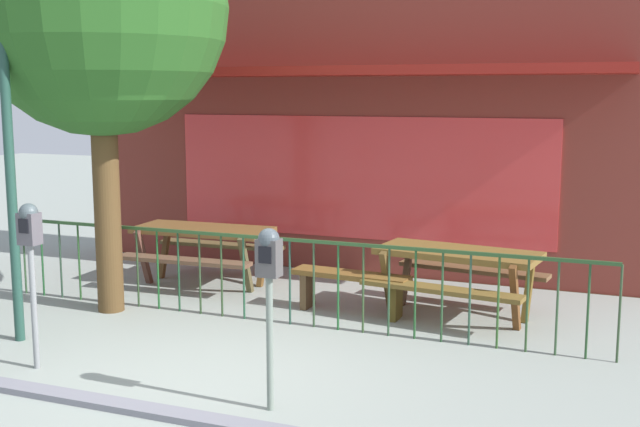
{
  "coord_description": "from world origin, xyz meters",
  "views": [
    {
      "loc": [
        3.55,
        -5.9,
        2.54
      ],
      "look_at": [
        0.34,
        2.22,
        1.19
      ],
      "focal_mm": 44.44,
      "sensor_mm": 36.0,
      "label": 1
    }
  ],
  "objects_px": {
    "street_tree": "(99,9)",
    "street_lamp": "(5,77)",
    "picnic_table_right": "(458,264)",
    "parking_meter_near": "(269,271)",
    "picnic_table_left": "(203,239)",
    "parking_meter_far": "(30,242)",
    "patio_bench": "(351,283)"
  },
  "relations": [
    {
      "from": "parking_meter_far",
      "to": "street_tree",
      "type": "xyz_separation_m",
      "value": [
        -0.55,
        1.88,
        2.25
      ]
    },
    {
      "from": "picnic_table_right",
      "to": "parking_meter_near",
      "type": "height_order",
      "value": "parking_meter_near"
    },
    {
      "from": "picnic_table_left",
      "to": "parking_meter_far",
      "type": "relative_size",
      "value": 1.2
    },
    {
      "from": "parking_meter_far",
      "to": "patio_bench",
      "type": "bearing_deg",
      "value": 53.32
    },
    {
      "from": "parking_meter_far",
      "to": "street_lamp",
      "type": "xyz_separation_m",
      "value": [
        -0.74,
        0.6,
        1.48
      ]
    },
    {
      "from": "parking_meter_near",
      "to": "street_lamp",
      "type": "height_order",
      "value": "street_lamp"
    },
    {
      "from": "patio_bench",
      "to": "parking_meter_far",
      "type": "xyz_separation_m",
      "value": [
        -2.09,
        -2.81,
        0.84
      ]
    },
    {
      "from": "picnic_table_right",
      "to": "street_lamp",
      "type": "relative_size",
      "value": 0.48
    },
    {
      "from": "parking_meter_near",
      "to": "picnic_table_right",
      "type": "bearing_deg",
      "value": 75.28
    },
    {
      "from": "picnic_table_right",
      "to": "patio_bench",
      "type": "bearing_deg",
      "value": -165.71
    },
    {
      "from": "patio_bench",
      "to": "street_tree",
      "type": "relative_size",
      "value": 0.29
    },
    {
      "from": "picnic_table_right",
      "to": "parking_meter_far",
      "type": "distance_m",
      "value": 4.55
    },
    {
      "from": "street_lamp",
      "to": "street_tree",
      "type": "bearing_deg",
      "value": 81.47
    },
    {
      "from": "street_tree",
      "to": "street_lamp",
      "type": "distance_m",
      "value": 1.51
    },
    {
      "from": "picnic_table_left",
      "to": "parking_meter_near",
      "type": "xyz_separation_m",
      "value": [
        2.59,
        -3.46,
        0.54
      ]
    },
    {
      "from": "street_tree",
      "to": "street_lamp",
      "type": "relative_size",
      "value": 1.19
    },
    {
      "from": "picnic_table_left",
      "to": "parking_meter_far",
      "type": "distance_m",
      "value": 3.43
    },
    {
      "from": "street_lamp",
      "to": "parking_meter_far",
      "type": "bearing_deg",
      "value": -39.01
    },
    {
      "from": "picnic_table_left",
      "to": "street_lamp",
      "type": "relative_size",
      "value": 0.45
    },
    {
      "from": "picnic_table_left",
      "to": "street_lamp",
      "type": "distance_m",
      "value": 3.51
    },
    {
      "from": "picnic_table_right",
      "to": "street_lamp",
      "type": "height_order",
      "value": "street_lamp"
    },
    {
      "from": "patio_bench",
      "to": "parking_meter_far",
      "type": "relative_size",
      "value": 0.92
    },
    {
      "from": "parking_meter_near",
      "to": "parking_meter_far",
      "type": "bearing_deg",
      "value": 178.05
    },
    {
      "from": "street_tree",
      "to": "picnic_table_left",
      "type": "bearing_deg",
      "value": 75.41
    },
    {
      "from": "picnic_table_right",
      "to": "street_tree",
      "type": "bearing_deg",
      "value": -162.2
    },
    {
      "from": "picnic_table_right",
      "to": "parking_meter_near",
      "type": "xyz_separation_m",
      "value": [
        -0.84,
        -3.19,
        0.54
      ]
    },
    {
      "from": "picnic_table_right",
      "to": "parking_meter_far",
      "type": "bearing_deg",
      "value": -136.42
    },
    {
      "from": "patio_bench",
      "to": "street_lamp",
      "type": "distance_m",
      "value": 4.28
    },
    {
      "from": "picnic_table_right",
      "to": "patio_bench",
      "type": "relative_size",
      "value": 1.38
    },
    {
      "from": "parking_meter_near",
      "to": "street_lamp",
      "type": "xyz_separation_m",
      "value": [
        -3.17,
        0.69,
        1.53
      ]
    },
    {
      "from": "patio_bench",
      "to": "parking_meter_far",
      "type": "distance_m",
      "value": 3.61
    },
    {
      "from": "street_tree",
      "to": "street_lamp",
      "type": "height_order",
      "value": "street_tree"
    }
  ]
}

